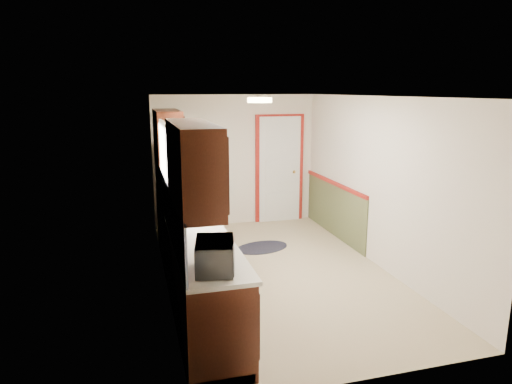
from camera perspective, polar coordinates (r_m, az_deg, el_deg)
room_shell at (r=6.09m, az=2.65°, el=0.49°), size 3.20×5.20×2.52m
kitchen_run at (r=5.65m, az=-8.49°, el=-4.70°), size 0.63×4.00×2.20m
back_wall_trim at (r=8.52m, az=4.38°, el=1.84°), size 1.12×2.30×2.08m
ceiling_fixture at (r=5.67m, az=0.47°, el=11.42°), size 0.30×0.30×0.06m
microwave at (r=4.01m, az=-5.15°, el=-7.51°), size 0.36×0.53×0.33m
refrigerator at (r=7.93m, az=-9.06°, el=0.38°), size 0.71×0.71×1.64m
rug at (r=7.38m, az=0.74°, el=-6.94°), size 1.01×0.78×0.01m
cooktop at (r=6.62m, az=-9.26°, el=-0.90°), size 0.48×0.57×0.02m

